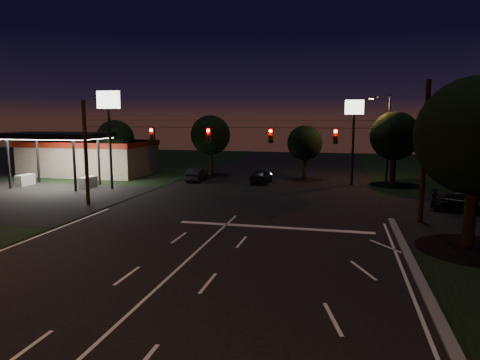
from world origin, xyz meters
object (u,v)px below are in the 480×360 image
(car_oncoming_a, at_px, (261,176))
(car_cross, at_px, (470,203))
(utility_pole_right, at_px, (420,222))
(tree_right_near, at_px, (476,137))
(car_oncoming_b, at_px, (196,174))

(car_oncoming_a, distance_m, car_cross, 19.91)
(utility_pole_right, height_order, car_cross, utility_pole_right)
(car_oncoming_a, bearing_deg, tree_right_near, 129.35)
(car_oncoming_b, xyz_separation_m, car_cross, (23.90, -10.33, 0.05))
(car_cross, bearing_deg, tree_right_near, -178.31)
(car_oncoming_a, bearing_deg, car_oncoming_b, 3.25)
(car_cross, bearing_deg, car_oncoming_a, 75.26)
(utility_pole_right, distance_m, car_oncoming_a, 19.24)
(tree_right_near, xyz_separation_m, car_cross, (2.33, 8.44, -4.93))
(tree_right_near, height_order, car_cross, tree_right_near)
(car_oncoming_b, height_order, car_cross, car_cross)
(tree_right_near, relative_size, car_oncoming_a, 2.08)
(tree_right_near, relative_size, car_cross, 1.71)
(car_oncoming_b, bearing_deg, tree_right_near, 135.39)
(utility_pole_right, xyz_separation_m, car_oncoming_b, (-20.04, 13.93, 0.70))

